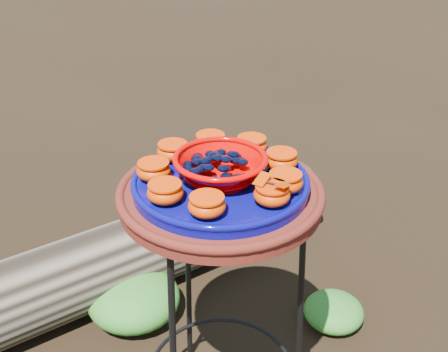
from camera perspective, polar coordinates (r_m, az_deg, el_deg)
name	(u,v)px	position (r m, az deg, el deg)	size (l,w,h in m)	color
plant_stand	(221,316)	(1.52, -0.31, -14.05)	(0.44, 0.44, 0.70)	black
terracotta_saucer	(221,196)	(1.30, -0.36, -2.08)	(0.47, 0.47, 0.04)	#441311
cobalt_plate	(220,184)	(1.28, -0.36, -0.84)	(0.40, 0.40, 0.03)	#06114D
red_bowl	(220,168)	(1.26, -0.37, 0.79)	(0.20, 0.20, 0.06)	#D50200
glass_gems	(220,152)	(1.24, -0.37, 2.47)	(0.16, 0.16, 0.03)	black
orange_half_0	(272,195)	(1.18, 4.88, -1.90)	(0.08, 0.08, 0.04)	#C13000
orange_half_1	(285,182)	(1.23, 6.25, -0.63)	(0.08, 0.08, 0.04)	#C13000
orange_half_2	(281,160)	(1.32, 5.83, 1.59)	(0.08, 0.08, 0.04)	#C13000
orange_half_3	(252,146)	(1.38, 2.81, 3.11)	(0.08, 0.08, 0.04)	#C13000
orange_half_4	(210,142)	(1.40, -1.39, 3.44)	(0.08, 0.08, 0.04)	#C13000
orange_half_5	(173,152)	(1.36, -5.22, 2.49)	(0.08, 0.08, 0.04)	#C13000
orange_half_6	(154,171)	(1.28, -7.15, 0.54)	(0.08, 0.08, 0.04)	#C13000
orange_half_7	(165,193)	(1.19, -5.99, -1.69)	(0.08, 0.08, 0.04)	#C13000
orange_half_8	(207,206)	(1.14, -1.75, -3.03)	(0.08, 0.08, 0.04)	#C13000
butterfly	(272,183)	(1.16, 4.94, -0.66)	(0.09, 0.06, 0.02)	#C03400
driftwood_log	(152,247)	(2.13, -7.31, -7.17)	(1.48, 0.39, 0.28)	black
foliage_right	(334,311)	(2.02, 11.08, -13.26)	(0.21, 0.21, 0.10)	#326927
foliage_back	(134,297)	(2.01, -9.15, -12.05)	(0.32, 0.32, 0.16)	#326927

